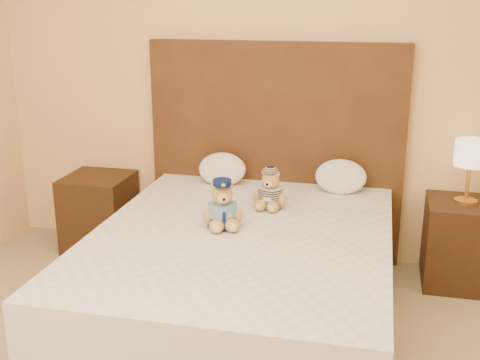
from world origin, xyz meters
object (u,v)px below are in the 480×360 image
object	(u,v)px
nightstand_right	(461,243)
teddy_prisoner	(270,189)
pillow_left	(222,168)
nightstand_left	(99,212)
lamp	(471,156)
pillow_right	(341,175)
teddy_police	(222,204)
bed	(241,278)

from	to	relation	value
nightstand_right	teddy_prisoner	world-z (taller)	teddy_prisoner
pillow_left	nightstand_left	bearing A→B (deg)	-178.13
lamp	pillow_right	size ratio (longest dim) A/B	1.21
nightstand_left	teddy_police	distance (m)	1.42
nightstand_left	teddy_police	world-z (taller)	teddy_police
nightstand_left	nightstand_right	size ratio (longest dim) A/B	1.00
nightstand_right	teddy_prisoner	bearing A→B (deg)	-162.17
teddy_police	nightstand_left	bearing A→B (deg)	123.61
bed	nightstand_left	xyz separation A→B (m)	(-1.25, 0.80, -0.00)
teddy_prisoner	pillow_right	distance (m)	0.56
bed	pillow_left	bearing A→B (deg)	111.61
lamp	pillow_left	size ratio (longest dim) A/B	1.22
teddy_prisoner	pillow_right	bearing A→B (deg)	53.06
bed	nightstand_right	bearing A→B (deg)	32.62
teddy_police	pillow_right	size ratio (longest dim) A/B	0.83
bed	lamp	distance (m)	1.59
lamp	pillow_left	world-z (taller)	lamp
teddy_prisoner	teddy_police	bearing A→B (deg)	-111.10
pillow_left	nightstand_right	bearing A→B (deg)	-1.09
nightstand_left	teddy_prisoner	size ratio (longest dim) A/B	2.29
lamp	teddy_prisoner	size ratio (longest dim) A/B	1.66
lamp	nightstand_left	bearing A→B (deg)	180.00
teddy_prisoner	pillow_right	size ratio (longest dim) A/B	0.73
nightstand_right	teddy_police	bearing A→B (deg)	-151.25
pillow_right	pillow_left	bearing A→B (deg)	180.00
nightstand_left	pillow_right	size ratio (longest dim) A/B	1.66
teddy_police	nightstand_right	bearing A→B (deg)	5.98
bed	nightstand_left	distance (m)	1.48
nightstand_left	nightstand_right	xyz separation A→B (m)	(2.50, 0.00, 0.00)
nightstand_right	lamp	world-z (taller)	lamp
teddy_prisoner	nightstand_left	bearing A→B (deg)	171.16
teddy_police	teddy_prisoner	bearing A→B (deg)	39.18
pillow_right	bed	bearing A→B (deg)	-119.57
nightstand_right	teddy_police	world-z (taller)	teddy_police
lamp	pillow_left	distance (m)	1.59
nightstand_left	pillow_right	world-z (taller)	pillow_right
nightstand_right	pillow_right	world-z (taller)	pillow_right
lamp	pillow_left	xyz separation A→B (m)	(-1.58, 0.03, -0.18)
bed	teddy_prisoner	bearing A→B (deg)	79.28
lamp	teddy_police	bearing A→B (deg)	-151.25
nightstand_right	pillow_right	xyz separation A→B (m)	(-0.78, 0.03, 0.39)
nightstand_left	bed	bearing A→B (deg)	-32.62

